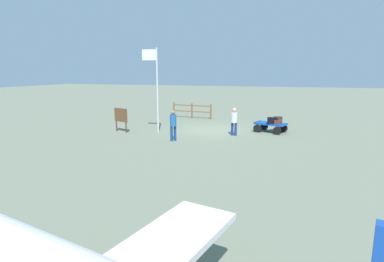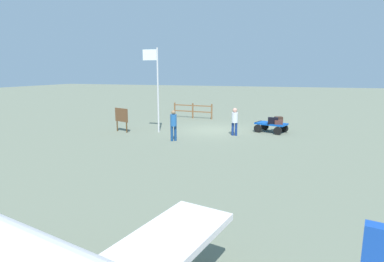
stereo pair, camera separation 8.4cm
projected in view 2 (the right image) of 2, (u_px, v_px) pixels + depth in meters
The scene contains 10 objects.
ground_plane at pixel (215, 130), 19.71m from camera, with size 120.00×120.00×0.00m, color slate.
luggage_cart at pixel (271, 125), 18.93m from camera, with size 2.02×1.64×0.58m.
suitcase_tan at pixel (278, 122), 18.41m from camera, with size 0.52×0.45×0.25m.
suitcase_grey at pixel (273, 121), 18.52m from camera, with size 0.61×0.39×0.38m.
suitcase_maroon at pixel (279, 119), 19.07m from camera, with size 0.54×0.46×0.35m.
worker_lead at pixel (235, 119), 17.87m from camera, with size 0.37×0.37×1.61m.
worker_trailing at pixel (173, 123), 16.49m from camera, with size 0.48×0.48×1.64m.
flagpole at pixel (156, 82), 18.51m from camera, with size 0.98×0.10×5.03m.
signboard at pixel (121, 116), 18.98m from camera, with size 1.08×0.46×1.46m.
wooden_fence at pixel (193, 110), 24.67m from camera, with size 3.29×0.38×1.18m.
Camera 2 is at (-4.62, 18.87, 3.65)m, focal length 29.12 mm.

